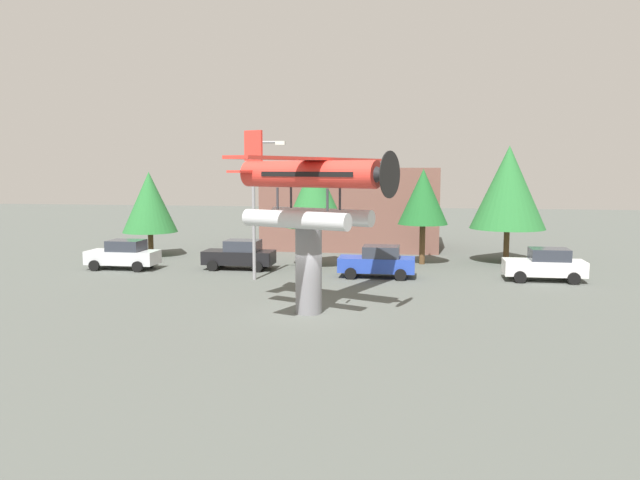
# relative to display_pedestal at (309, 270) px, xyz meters

# --- Properties ---
(ground_plane) EXTENTS (140.00, 140.00, 0.00)m
(ground_plane) POSITION_rel_display_pedestal_xyz_m (0.00, 0.00, -1.82)
(ground_plane) COLOR #515651
(display_pedestal) EXTENTS (1.10, 1.10, 3.64)m
(display_pedestal) POSITION_rel_display_pedestal_xyz_m (0.00, 0.00, 0.00)
(display_pedestal) COLOR slate
(display_pedestal) RESTS_ON ground
(floatplane_monument) EXTENTS (7.18, 10.04, 4.00)m
(floatplane_monument) POSITION_rel_display_pedestal_xyz_m (0.12, -0.05, 3.49)
(floatplane_monument) COLOR silver
(floatplane_monument) RESTS_ON display_pedestal
(car_near_silver) EXTENTS (4.20, 2.02, 1.76)m
(car_near_silver) POSITION_rel_display_pedestal_xyz_m (-12.93, 9.35, -0.94)
(car_near_silver) COLOR silver
(car_near_silver) RESTS_ON ground
(car_mid_black) EXTENTS (4.20, 2.02, 1.76)m
(car_mid_black) POSITION_rel_display_pedestal_xyz_m (-6.05, 10.42, -0.94)
(car_mid_black) COLOR black
(car_mid_black) RESTS_ON ground
(car_far_blue) EXTENTS (4.20, 2.02, 1.76)m
(car_far_blue) POSITION_rel_display_pedestal_xyz_m (2.29, 8.97, -0.94)
(car_far_blue) COLOR #2847B7
(car_far_blue) RESTS_ON ground
(car_distant_white) EXTENTS (4.20, 2.02, 1.76)m
(car_distant_white) POSITION_rel_display_pedestal_xyz_m (11.24, 9.28, -0.94)
(car_distant_white) COLOR white
(car_distant_white) RESTS_ON ground
(streetlight_primary) EXTENTS (1.84, 0.28, 7.49)m
(streetlight_primary) POSITION_rel_display_pedestal_xyz_m (-4.07, 7.17, 2.56)
(streetlight_primary) COLOR gray
(streetlight_primary) RESTS_ON ground
(storefront_building) EXTENTS (12.86, 7.29, 6.05)m
(storefront_building) POSITION_rel_display_pedestal_xyz_m (-0.51, 22.00, 1.20)
(storefront_building) COLOR brown
(storefront_building) RESTS_ON ground
(tree_west) EXTENTS (3.71, 3.71, 5.78)m
(tree_west) POSITION_rel_display_pedestal_xyz_m (-13.72, 14.90, 1.89)
(tree_west) COLOR brown
(tree_west) RESTS_ON ground
(tree_east) EXTENTS (3.75, 3.75, 6.62)m
(tree_east) POSITION_rel_display_pedestal_xyz_m (-1.78, 12.19, 2.70)
(tree_east) COLOR brown
(tree_east) RESTS_ON ground
(tree_center_back) EXTENTS (3.11, 3.11, 5.99)m
(tree_center_back) POSITION_rel_display_pedestal_xyz_m (4.73, 14.19, 2.41)
(tree_center_back) COLOR brown
(tree_center_back) RESTS_ON ground
(tree_far_east) EXTENTS (4.73, 4.73, 7.45)m
(tree_far_east) POSITION_rel_display_pedestal_xyz_m (10.06, 15.67, 2.99)
(tree_far_east) COLOR brown
(tree_far_east) RESTS_ON ground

